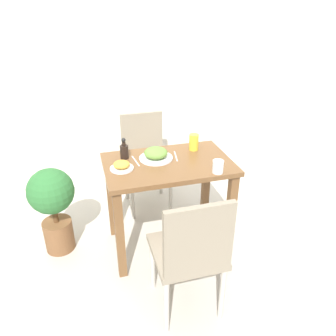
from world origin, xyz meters
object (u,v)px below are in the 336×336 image
(chair_near, at_px, (191,251))
(chair_far, at_px, (145,156))
(food_plate, at_px, (156,154))
(drink_cup, at_px, (218,167))
(side_plate, at_px, (122,166))
(potted_plant_left, at_px, (53,202))
(sauce_bottle, at_px, (124,151))
(juice_glass, at_px, (194,142))

(chair_near, distance_m, chair_far, 1.38)
(food_plate, height_order, drink_cup, drink_cup)
(chair_near, height_order, drink_cup, chair_near)
(chair_near, relative_size, side_plate, 5.36)
(chair_far, distance_m, potted_plant_left, 0.98)
(drink_cup, xyz_separation_m, sauce_bottle, (-0.59, 0.40, 0.02))
(sauce_bottle, xyz_separation_m, potted_plant_left, (-0.57, 0.03, -0.38))
(drink_cup, height_order, sauce_bottle, sauce_bottle)
(side_plate, bearing_deg, juice_glass, 16.73)
(chair_near, bearing_deg, chair_far, -90.71)
(side_plate, distance_m, sauce_bottle, 0.18)
(chair_far, xyz_separation_m, drink_cup, (0.32, -0.94, 0.30))
(chair_near, relative_size, sauce_bottle, 5.43)
(food_plate, relative_size, sauce_bottle, 1.54)
(chair_near, xyz_separation_m, chair_far, (0.02, 1.38, 0.00))
(drink_cup, distance_m, potted_plant_left, 1.29)
(juice_glass, height_order, sauce_bottle, sauce_bottle)
(side_plate, height_order, juice_glass, juice_glass)
(chair_far, height_order, juice_glass, chair_far)
(potted_plant_left, bearing_deg, chair_near, -46.77)
(chair_near, height_order, food_plate, chair_near)
(food_plate, bearing_deg, potted_plant_left, 172.62)
(side_plate, bearing_deg, chair_near, -66.25)
(side_plate, relative_size, potted_plant_left, 0.23)
(juice_glass, relative_size, potted_plant_left, 0.18)
(drink_cup, bearing_deg, potted_plant_left, 159.53)
(juice_glass, bearing_deg, sauce_bottle, -179.08)
(chair_near, relative_size, juice_glass, 6.88)
(chair_near, xyz_separation_m, drink_cup, (0.34, 0.44, 0.30))
(sauce_bottle, height_order, potted_plant_left, sauce_bottle)
(drink_cup, distance_m, sauce_bottle, 0.71)
(chair_far, bearing_deg, drink_cup, -71.00)
(chair_near, xyz_separation_m, side_plate, (-0.29, 0.67, 0.28))
(side_plate, xyz_separation_m, sauce_bottle, (0.05, 0.17, 0.04))
(chair_far, bearing_deg, potted_plant_left, -148.73)
(chair_near, distance_m, food_plate, 0.82)
(chair_near, bearing_deg, drink_cup, -127.87)
(chair_far, distance_m, food_plate, 0.68)
(drink_cup, xyz_separation_m, juice_glass, (-0.03, 0.41, 0.02))
(side_plate, xyz_separation_m, potted_plant_left, (-0.52, 0.20, -0.34))
(chair_far, bearing_deg, sauce_bottle, -116.23)
(chair_near, relative_size, potted_plant_left, 1.24)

